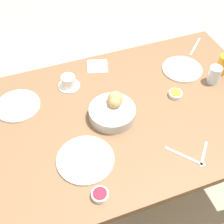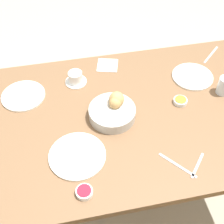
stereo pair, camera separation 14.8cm
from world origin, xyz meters
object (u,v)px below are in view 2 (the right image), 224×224
object	(u,v)px
plate_far_center	(77,156)
plate_near_right	(23,96)
bread_basket	(113,110)
water_tumbler	(224,86)
jam_bowl_honey	(180,101)
jam_bowl_berry	(84,192)
spoon_coffee	(197,165)
fork_silver	(177,165)
knife_silver	(211,55)
coffee_cup	(76,78)
napkin	(107,65)
plate_near_left	(192,77)

from	to	relation	value
plate_far_center	plate_near_right	bearing A→B (deg)	-61.91
bread_basket	water_tumbler	bearing A→B (deg)	-176.00
bread_basket	jam_bowl_honey	xyz separation A→B (m)	(-0.35, -0.01, -0.02)
plate_far_center	jam_bowl_berry	bearing A→B (deg)	91.59
plate_far_center	spoon_coffee	world-z (taller)	plate_far_center
bread_basket	jam_bowl_honey	world-z (taller)	bread_basket
plate_near_right	fork_silver	world-z (taller)	plate_near_right
jam_bowl_berry	knife_silver	xyz separation A→B (m)	(-0.85, -0.73, -0.01)
plate_near_right	plate_far_center	size ratio (longest dim) A/B	0.89
plate_far_center	coffee_cup	xyz separation A→B (m)	(-0.05, -0.47, 0.02)
bread_basket	jam_bowl_berry	world-z (taller)	bread_basket
water_tumbler	knife_silver	bearing A→B (deg)	-103.54
spoon_coffee	jam_bowl_berry	bearing A→B (deg)	3.61
fork_silver	knife_silver	bearing A→B (deg)	-123.47
jam_bowl_berry	spoon_coffee	distance (m)	0.49
water_tumbler	jam_bowl_berry	distance (m)	0.89
coffee_cup	knife_silver	world-z (taller)	coffee_cup
plate_near_right	jam_bowl_berry	bearing A→B (deg)	110.89
plate_near_right	fork_silver	distance (m)	0.84
jam_bowl_honey	spoon_coffee	distance (m)	0.37
jam_bowl_berry	fork_silver	size ratio (longest dim) A/B	0.46
bread_basket	jam_bowl_berry	distance (m)	0.43
coffee_cup	water_tumbler	bearing A→B (deg)	162.59
jam_bowl_honey	jam_bowl_berry	bearing A→B (deg)	36.10
coffee_cup	napkin	size ratio (longest dim) A/B	0.82
jam_bowl_honey	fork_silver	distance (m)	0.37
fork_silver	jam_bowl_berry	bearing A→B (deg)	6.83
jam_bowl_honey	napkin	world-z (taller)	jam_bowl_honey
bread_basket	napkin	xyz separation A→B (m)	(-0.05, -0.37, -0.03)
bread_basket	plate_near_right	bearing A→B (deg)	-27.27
jam_bowl_berry	spoon_coffee	xyz separation A→B (m)	(-0.49, -0.03, -0.01)
bread_basket	knife_silver	bearing A→B (deg)	-152.40
spoon_coffee	napkin	world-z (taller)	napkin
fork_silver	plate_near_left	bearing A→B (deg)	-117.56
coffee_cup	spoon_coffee	bearing A→B (deg)	125.28
plate_far_center	napkin	distance (m)	0.62
plate_near_left	jam_bowl_berry	world-z (taller)	jam_bowl_berry
bread_basket	plate_far_center	bearing A→B (deg)	45.46
jam_bowl_berry	fork_silver	bearing A→B (deg)	-173.17
plate_far_center	napkin	bearing A→B (deg)	-113.20
fork_silver	knife_silver	distance (m)	0.81
bread_basket	plate_far_center	distance (m)	0.28
knife_silver	fork_silver	bearing A→B (deg)	56.53
bread_basket	spoon_coffee	size ratio (longest dim) A/B	2.00
plate_far_center	jam_bowl_honey	bearing A→B (deg)	-158.52
plate_near_left	water_tumbler	bearing A→B (deg)	127.14
plate_far_center	water_tumbler	size ratio (longest dim) A/B	2.63
knife_silver	spoon_coffee	distance (m)	0.78
plate_near_right	spoon_coffee	world-z (taller)	plate_near_right
knife_silver	coffee_cup	bearing A→B (deg)	5.31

